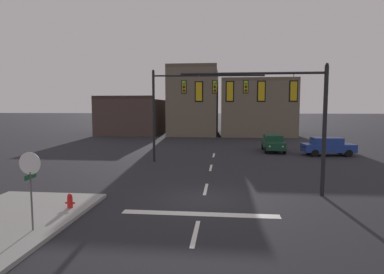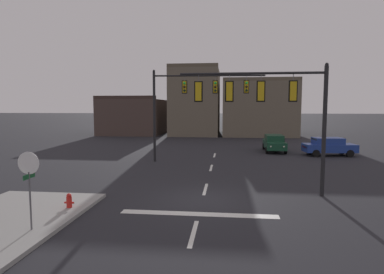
# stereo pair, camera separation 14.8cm
# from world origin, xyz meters

# --- Properties ---
(ground_plane) EXTENTS (400.00, 400.00, 0.00)m
(ground_plane) POSITION_xyz_m (0.00, 0.00, 0.00)
(ground_plane) COLOR #232328
(sidewalk_near_corner) EXTENTS (5.00, 8.00, 0.15)m
(sidewalk_near_corner) POSITION_xyz_m (-7.18, -4.00, 0.07)
(sidewalk_near_corner) COLOR gray
(sidewalk_near_corner) RESTS_ON ground
(stop_bar_paint) EXTENTS (6.40, 0.50, 0.01)m
(stop_bar_paint) POSITION_xyz_m (0.00, -2.00, 0.00)
(stop_bar_paint) COLOR silver
(stop_bar_paint) RESTS_ON ground
(lane_centreline) EXTENTS (0.16, 26.40, 0.01)m
(lane_centreline) POSITION_xyz_m (0.00, 2.00, 0.00)
(lane_centreline) COLOR silver
(lane_centreline) RESTS_ON ground
(signal_mast_near_side) EXTENTS (7.05, 0.36, 6.40)m
(signal_mast_near_side) POSITION_xyz_m (3.26, 1.32, 4.56)
(signal_mast_near_side) COLOR black
(signal_mast_near_side) RESTS_ON ground
(signal_mast_far_side) EXTENTS (8.69, 0.72, 7.21)m
(signal_mast_far_side) POSITION_xyz_m (-1.84, 10.42, 5.11)
(signal_mast_far_side) COLOR black
(signal_mast_far_side) RESTS_ON ground
(stop_sign) EXTENTS (0.76, 0.64, 2.83)m
(stop_sign) POSITION_xyz_m (-5.50, -4.64, 2.14)
(stop_sign) COLOR #56565B
(stop_sign) RESTS_ON ground
(car_lot_nearside) EXTENTS (4.56, 2.19, 1.61)m
(car_lot_nearside) POSITION_xyz_m (10.10, 14.87, 0.86)
(car_lot_nearside) COLOR navy
(car_lot_nearside) RESTS_ON ground
(car_lot_middle) EXTENTS (1.97, 4.48, 1.61)m
(car_lot_middle) POSITION_xyz_m (5.66, 17.07, 0.86)
(car_lot_middle) COLOR #143D28
(car_lot_middle) RESTS_ON ground
(fire_hydrant) EXTENTS (0.40, 0.30, 0.75)m
(fire_hydrant) POSITION_xyz_m (-5.40, -2.19, 0.33)
(fire_hydrant) COLOR red
(fire_hydrant) RESTS_ON ground
(building_row) EXTENTS (29.62, 13.37, 10.41)m
(building_row) POSITION_xyz_m (-1.87, 36.91, 3.99)
(building_row) COLOR #473833
(building_row) RESTS_ON ground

